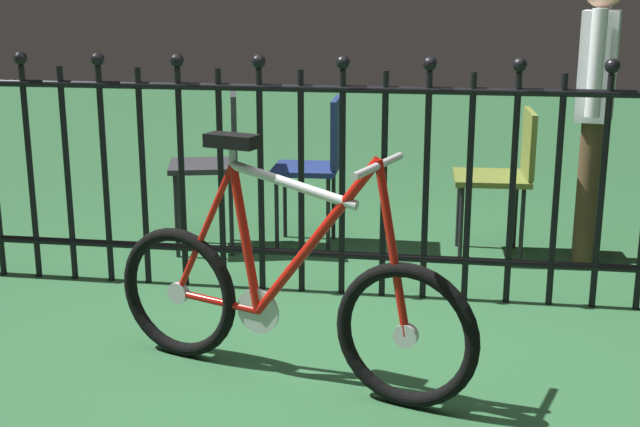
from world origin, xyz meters
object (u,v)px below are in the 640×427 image
at_px(bicycle, 284,299).
at_px(chair_charcoal, 217,154).
at_px(person_visitor, 596,92).
at_px(chair_navy, 319,157).
at_px(chair_olive, 506,168).

bearing_deg(bicycle, chair_charcoal, 113.68).
bearing_deg(person_visitor, chair_navy, 176.15).
bearing_deg(chair_charcoal, chair_olive, 3.57).
height_order(chair_olive, chair_charcoal, chair_charcoal).
bearing_deg(bicycle, person_visitor, 51.46).
height_order(chair_navy, person_visitor, person_visitor).
xyz_separation_m(bicycle, chair_charcoal, (-0.71, 1.62, 0.23)).
relative_size(chair_olive, chair_charcoal, 0.92).
distance_m(chair_olive, chair_navy, 1.05).
xyz_separation_m(chair_charcoal, chair_navy, (0.56, 0.14, -0.03)).
bearing_deg(person_visitor, chair_charcoal, -178.74).
relative_size(chair_charcoal, person_visitor, 0.57).
relative_size(chair_navy, person_visitor, 0.55).
relative_size(bicycle, chair_charcoal, 1.63).
relative_size(chair_charcoal, chair_navy, 1.04).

